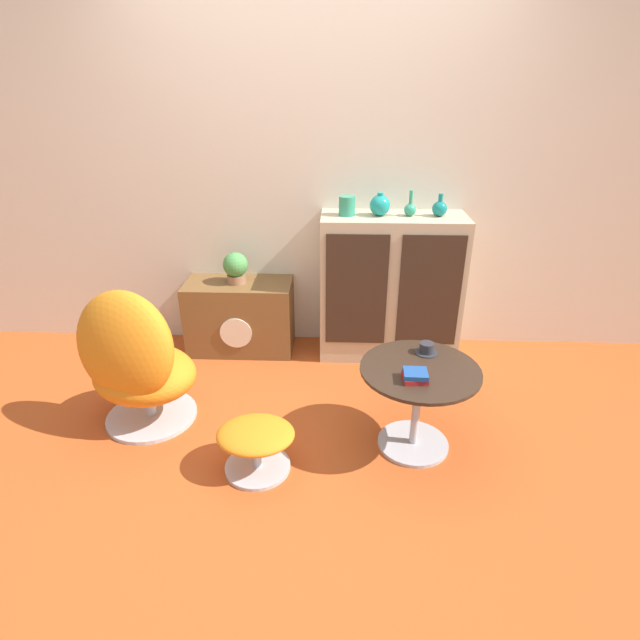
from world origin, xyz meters
The scene contains 14 objects.
ground_plane centered at (0.00, 0.00, 0.00)m, with size 12.00×12.00×0.00m, color #B74C1E.
wall_back centered at (0.00, 1.37, 1.30)m, with size 6.40×0.06×2.60m.
sideboard centered at (0.51, 1.15, 0.50)m, with size 0.96×0.39×1.01m.
tv_console centered at (-0.56, 1.16, 0.26)m, with size 0.75×0.38×0.52m.
egg_chair centered at (-0.96, 0.24, 0.41)m, with size 0.74×0.71×0.86m.
ottoman centered at (-0.25, -0.11, 0.18)m, with size 0.39×0.34×0.26m.
coffee_table centered at (0.57, 0.10, 0.33)m, with size 0.61×0.61×0.49m.
vase_leftmost centered at (0.20, 1.15, 1.07)m, with size 0.11×0.11×0.12m.
vase_inner_left centered at (0.41, 1.15, 1.07)m, with size 0.13×0.13×0.15m.
vase_inner_right centered at (0.61, 1.15, 1.05)m, with size 0.08×0.08×0.16m.
vase_rightmost centered at (0.80, 1.15, 1.06)m, with size 0.10×0.10×0.14m.
potted_plant centered at (-0.56, 1.16, 0.64)m, with size 0.17×0.17×0.22m.
teacup centered at (0.63, 0.26, 0.51)m, with size 0.12×0.12×0.06m.
book_stack centered at (0.53, -0.01, 0.51)m, with size 0.12×0.11×0.05m.
Camera 1 is at (0.15, -2.08, 1.80)m, focal length 28.00 mm.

